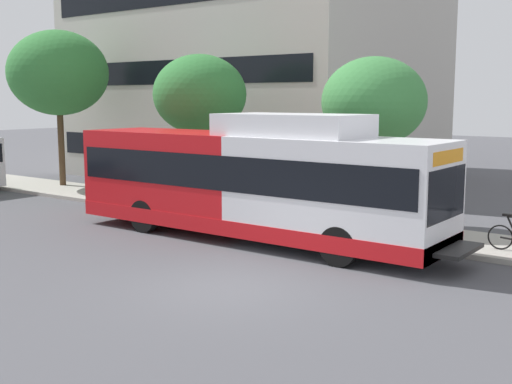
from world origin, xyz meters
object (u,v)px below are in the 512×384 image
Objects in this scene: transit_bus at (252,181)px; street_tree_near_stop at (374,102)px; street_tree_far_block at (58,73)px; street_tree_mid_block at (200,95)px.

street_tree_near_stop is at bearing -27.22° from transit_bus.
street_tree_far_block is at bearing 75.41° from transit_bus.
street_tree_far_block is at bearing 90.78° from street_tree_near_stop.
street_tree_mid_block reaches higher than street_tree_near_stop.
street_tree_far_block is at bearing 90.78° from street_tree_mid_block.
street_tree_mid_block is 0.80× the size of street_tree_far_block.
street_tree_near_stop is 15.49m from street_tree_far_block.
street_tree_far_block is (3.52, 13.52, 3.48)m from transit_bus.
transit_bus is at bearing -124.96° from street_tree_mid_block.
street_tree_mid_block reaches higher than transit_bus.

